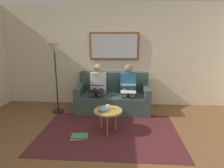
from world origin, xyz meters
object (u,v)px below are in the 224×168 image
laptop_black (96,88)px  standing_lamp (55,55)px  laptop_white (128,88)px  magazine_stack (79,137)px  bowl (103,110)px  framed_mirror (114,46)px  coffee_table (108,111)px  cup (108,107)px  person_left (128,87)px  couch (113,97)px  person_right (98,86)px

laptop_black → standing_lamp: bearing=-2.7°
laptop_white → magazine_stack: laptop_white is taller
bowl → laptop_black: 1.01m
standing_lamp → framed_mirror: bearing=-153.7°
coffee_table → cup: cup is taller
laptop_black → standing_lamp: standing_lamp is taller
cup → person_left: person_left is taller
coffee_table → bowl: 0.12m
couch → person_left: person_left is taller
bowl → person_left: bearing=-111.7°
framed_mirror → magazine_stack: bearing=74.9°
framed_mirror → person_right: (0.37, 0.46, -0.94)m
laptop_black → framed_mirror: bearing=-117.7°
coffee_table → cup: size_ratio=6.01×
coffee_table → person_right: bearing=-73.2°
coffee_table → laptop_white: size_ratio=1.38×
coffee_table → standing_lamp: 1.88m
laptop_black → magazine_stack: laptop_black is taller
cup → magazine_stack: size_ratio=0.28×
person_left → standing_lamp: 1.87m
laptop_black → standing_lamp: (0.96, -0.05, 0.75)m
cup → couch: bearing=-91.5°
couch → laptop_black: 0.57m
laptop_white → cup: bearing=65.3°
framed_mirror → magazine_stack: size_ratio=3.88×
person_right → laptop_black: 0.25m
person_right → coffee_table: bearing=106.8°
laptop_white → laptop_black: bearing=1.3°
cup → standing_lamp: (1.30, -0.90, 0.89)m
standing_lamp → person_right: bearing=-168.3°
standing_lamp → couch: bearing=-168.6°
framed_mirror → couch: bearing=90.0°
cup → magazine_stack: cup is taller
coffee_table → person_left: bearing=-108.7°
laptop_white → laptop_black: 0.74m
couch → person_right: person_right is taller
framed_mirror → person_right: framed_mirror is taller
couch → coffee_table: (0.02, 1.22, 0.10)m
framed_mirror → cup: (0.03, 1.55, -1.07)m
framed_mirror → person_right: bearing=51.1°
bowl → standing_lamp: bearing=-39.7°
coffee_table → framed_mirror: bearing=-90.8°
framed_mirror → standing_lamp: (1.33, 0.66, -0.18)m
coffee_table → standing_lamp: standing_lamp is taller
laptop_white → laptop_black: laptop_white is taller
person_left → laptop_black: person_left is taller
person_right → laptop_black: person_right is taller
couch → person_right: (0.37, 0.07, 0.30)m
person_left → laptop_white: bearing=90.0°
couch → coffee_table: couch is taller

